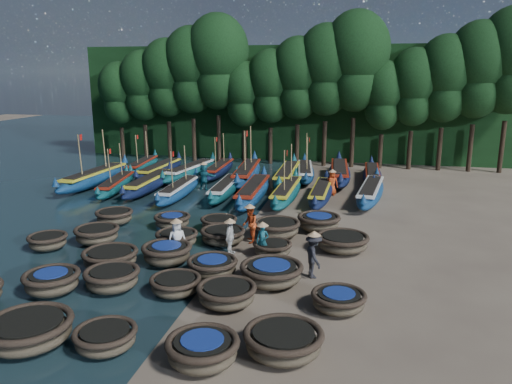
% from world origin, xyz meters
% --- Properties ---
extents(ground, '(120.00, 120.00, 0.00)m').
position_xyz_m(ground, '(0.00, 0.00, 0.00)').
color(ground, '#7C6E5B').
rests_on(ground, ground).
extents(foliage_wall, '(40.00, 3.00, 10.00)m').
position_xyz_m(foliage_wall, '(0.00, 23.50, 5.00)').
color(foliage_wall, black).
rests_on(foliage_wall, ground).
extents(coracle_1, '(2.64, 2.64, 0.83)m').
position_xyz_m(coracle_1, '(-3.61, -10.46, 0.47)').
color(coracle_1, brown).
rests_on(coracle_1, ground).
extents(coracle_2, '(2.04, 2.04, 0.67)m').
position_xyz_m(coracle_2, '(-1.32, -10.21, 0.38)').
color(coracle_2, brown).
rests_on(coracle_2, ground).
extents(coracle_3, '(2.05, 2.05, 0.79)m').
position_xyz_m(coracle_3, '(1.63, -10.35, 0.46)').
color(coracle_3, brown).
rests_on(coracle_3, ground).
extents(coracle_4, '(2.59, 2.59, 0.78)m').
position_xyz_m(coracle_4, '(3.70, -9.42, 0.44)').
color(coracle_4, brown).
rests_on(coracle_4, ground).
extents(coracle_5, '(2.32, 2.32, 0.81)m').
position_xyz_m(coracle_5, '(-5.08, -7.17, 0.47)').
color(coracle_5, brown).
rests_on(coracle_5, ground).
extents(coracle_6, '(2.11, 2.11, 0.82)m').
position_xyz_m(coracle_6, '(-3.09, -6.48, 0.47)').
color(coracle_6, brown).
rests_on(coracle_6, ground).
extents(coracle_7, '(2.04, 2.04, 0.67)m').
position_xyz_m(coracle_7, '(-0.70, -6.33, 0.38)').
color(coracle_7, brown).
rests_on(coracle_7, ground).
extents(coracle_8, '(2.22, 2.22, 0.74)m').
position_xyz_m(coracle_8, '(1.31, -6.76, 0.42)').
color(coracle_8, brown).
rests_on(coracle_8, ground).
extents(coracle_9, '(2.15, 2.15, 0.66)m').
position_xyz_m(coracle_9, '(5.06, -6.36, 0.38)').
color(coracle_9, brown).
rests_on(coracle_9, ground).
extents(coracle_10, '(2.07, 2.07, 0.69)m').
position_xyz_m(coracle_10, '(-7.99, -3.16, 0.40)').
color(coracle_10, brown).
rests_on(coracle_10, ground).
extents(coracle_11, '(2.47, 2.47, 0.76)m').
position_xyz_m(coracle_11, '(-4.20, -4.53, 0.43)').
color(coracle_11, brown).
rests_on(coracle_11, ground).
extents(coracle_12, '(2.29, 2.29, 0.84)m').
position_xyz_m(coracle_12, '(-2.11, -3.65, 0.49)').
color(coracle_12, brown).
rests_on(coracle_12, ground).
extents(coracle_13, '(2.07, 2.07, 0.73)m').
position_xyz_m(coracle_13, '(0.11, -4.49, 0.42)').
color(coracle_13, brown).
rests_on(coracle_13, ground).
extents(coracle_14, '(2.40, 2.40, 0.81)m').
position_xyz_m(coracle_14, '(2.49, -4.74, 0.46)').
color(coracle_14, brown).
rests_on(coracle_14, ground).
extents(coracle_15, '(2.07, 2.07, 0.79)m').
position_xyz_m(coracle_15, '(-6.25, -1.96, 0.46)').
color(coracle_15, brown).
rests_on(coracle_15, ground).
extents(coracle_16, '(1.94, 1.94, 0.72)m').
position_xyz_m(coracle_16, '(-2.47, -1.59, 0.41)').
color(coracle_16, brown).
rests_on(coracle_16, ground).
extents(coracle_17, '(2.44, 2.44, 0.74)m').
position_xyz_m(coracle_17, '(-0.53, -0.79, 0.42)').
color(coracle_17, brown).
rests_on(coracle_17, ground).
extents(coracle_18, '(1.85, 1.85, 0.64)m').
position_xyz_m(coracle_18, '(1.99, -1.83, 0.37)').
color(coracle_18, brown).
rests_on(coracle_18, ground).
extents(coracle_19, '(2.61, 2.61, 0.77)m').
position_xyz_m(coracle_19, '(4.92, -0.58, 0.44)').
color(coracle_19, brown).
rests_on(coracle_19, ground).
extents(coracle_20, '(2.36, 2.36, 0.76)m').
position_xyz_m(coracle_20, '(-6.90, 0.96, 0.43)').
color(coracle_20, brown).
rests_on(coracle_20, ground).
extents(coracle_21, '(1.96, 1.96, 0.71)m').
position_xyz_m(coracle_21, '(-3.69, 0.95, 0.41)').
color(coracle_21, brown).
rests_on(coracle_21, ground).
extents(coracle_22, '(2.26, 2.26, 0.68)m').
position_xyz_m(coracle_22, '(-1.28, 1.12, 0.39)').
color(coracle_22, brown).
rests_on(coracle_22, ground).
extents(coracle_23, '(2.76, 2.76, 0.81)m').
position_xyz_m(coracle_23, '(1.73, 0.71, 0.46)').
color(coracle_23, brown).
rests_on(coracle_23, ground).
extents(coracle_24, '(2.32, 2.32, 0.82)m').
position_xyz_m(coracle_24, '(3.63, 2.08, 0.48)').
color(coracle_24, brown).
rests_on(coracle_24, ground).
extents(long_boat_0, '(1.94, 8.96, 3.81)m').
position_xyz_m(long_boat_0, '(-12.57, 8.94, 0.60)').
color(long_boat_0, navy).
rests_on(long_boat_0, ground).
extents(long_boat_1, '(2.47, 7.18, 3.09)m').
position_xyz_m(long_boat_1, '(-10.28, 7.63, 0.49)').
color(long_boat_1, '#0E4C4F').
rests_on(long_boat_1, ground).
extents(long_boat_2, '(1.48, 8.03, 1.41)m').
position_xyz_m(long_boat_2, '(-8.19, 8.18, 0.54)').
color(long_boat_2, '#11133E').
rests_on(long_boat_2, ground).
extents(long_boat_3, '(1.46, 7.50, 3.18)m').
position_xyz_m(long_boat_3, '(-5.64, 7.04, 0.51)').
color(long_boat_3, navy).
rests_on(long_boat_3, ground).
extents(long_boat_4, '(1.58, 7.50, 1.32)m').
position_xyz_m(long_boat_4, '(-2.88, 8.02, 0.50)').
color(long_boat_4, '#0E4C4F').
rests_on(long_boat_4, ground).
extents(long_boat_5, '(1.73, 8.46, 1.49)m').
position_xyz_m(long_boat_5, '(-0.91, 7.33, 0.57)').
color(long_boat_5, navy).
rests_on(long_boat_5, ground).
extents(long_boat_6, '(1.49, 7.96, 3.38)m').
position_xyz_m(long_boat_6, '(1.12, 7.72, 0.54)').
color(long_boat_6, '#0E4C4F').
rests_on(long_boat_6, ground).
extents(long_boat_7, '(1.42, 7.44, 1.31)m').
position_xyz_m(long_boat_7, '(3.20, 8.19, 0.50)').
color(long_boat_7, '#11133E').
rests_on(long_boat_7, ground).
extents(long_boat_8, '(2.30, 8.09, 1.43)m').
position_xyz_m(long_boat_8, '(6.19, 8.85, 0.54)').
color(long_boat_8, navy).
rests_on(long_boat_8, ground).
extents(long_boat_9, '(2.02, 7.25, 3.10)m').
position_xyz_m(long_boat_9, '(-11.57, 14.47, 0.49)').
color(long_boat_9, '#0E4C4F').
rests_on(long_boat_9, ground).
extents(long_boat_10, '(1.63, 7.97, 1.40)m').
position_xyz_m(long_boat_10, '(-9.37, 12.78, 0.53)').
color(long_boat_10, '#11133E').
rests_on(long_boat_10, ground).
extents(long_boat_11, '(2.63, 8.10, 1.44)m').
position_xyz_m(long_boat_11, '(-6.95, 12.83, 0.55)').
color(long_boat_11, '#0E4C4F').
rests_on(long_boat_11, ground).
extents(long_boat_12, '(1.47, 7.41, 3.15)m').
position_xyz_m(long_boat_12, '(-5.07, 14.12, 0.50)').
color(long_boat_12, '#11133E').
rests_on(long_boat_12, ground).
extents(long_boat_13, '(2.37, 9.14, 3.89)m').
position_xyz_m(long_boat_13, '(-2.54, 12.60, 0.62)').
color(long_boat_13, navy).
rests_on(long_boat_13, ground).
extents(long_boat_14, '(1.74, 8.75, 1.54)m').
position_xyz_m(long_boat_14, '(0.40, 12.67, 0.59)').
color(long_boat_14, '#0E4C4F').
rests_on(long_boat_14, ground).
extents(long_boat_15, '(2.32, 7.65, 3.28)m').
position_xyz_m(long_boat_15, '(1.48, 14.45, 0.52)').
color(long_boat_15, navy).
rests_on(long_boat_15, ground).
extents(long_boat_16, '(2.15, 9.01, 1.59)m').
position_xyz_m(long_boat_16, '(4.00, 14.26, 0.60)').
color(long_boat_16, '#11133E').
rests_on(long_boat_16, ground).
extents(long_boat_17, '(1.43, 7.61, 1.34)m').
position_xyz_m(long_boat_17, '(6.34, 14.52, 0.51)').
color(long_boat_17, '#11133E').
rests_on(long_boat_17, ground).
extents(fisherman_0, '(0.94, 0.89, 1.82)m').
position_xyz_m(fisherman_0, '(-1.99, -2.77, 0.87)').
color(fisherman_0, silver).
rests_on(fisherman_0, ground).
extents(fisherman_1, '(0.60, 0.52, 1.73)m').
position_xyz_m(fisherman_1, '(1.63, -2.19, 0.88)').
color(fisherman_1, '#195C6B').
rests_on(fisherman_1, ground).
extents(fisherman_2, '(0.87, 1.00, 1.96)m').
position_xyz_m(fisherman_2, '(0.63, -0.30, 0.93)').
color(fisherman_2, '#BB3F18').
rests_on(fisherman_2, ground).
extents(fisherman_3, '(1.08, 1.32, 1.98)m').
position_xyz_m(fisherman_3, '(3.94, -3.74, 0.93)').
color(fisherman_3, black).
rests_on(fisherman_3, ground).
extents(fisherman_4, '(0.52, 0.92, 1.73)m').
position_xyz_m(fisherman_4, '(0.15, -1.98, 0.84)').
color(fisherman_4, silver).
rests_on(fisherman_4, ground).
extents(fisherman_5, '(1.75, 0.98, 2.00)m').
position_xyz_m(fisherman_5, '(-4.78, 9.49, 0.93)').
color(fisherman_5, '#195C6B').
rests_on(fisherman_5, ground).
extents(fisherman_6, '(0.78, 0.52, 1.80)m').
position_xyz_m(fisherman_6, '(3.75, 9.77, 0.86)').
color(fisherman_6, '#BB3F18').
rests_on(fisherman_6, ground).
extents(tree_0, '(3.68, 3.68, 8.68)m').
position_xyz_m(tree_0, '(-16.00, 20.00, 5.97)').
color(tree_0, black).
rests_on(tree_0, ground).
extents(tree_1, '(4.09, 4.09, 9.65)m').
position_xyz_m(tree_1, '(-13.70, 20.00, 6.65)').
color(tree_1, black).
rests_on(tree_1, ground).
extents(tree_2, '(4.51, 4.51, 10.63)m').
position_xyz_m(tree_2, '(-11.40, 20.00, 7.32)').
color(tree_2, black).
rests_on(tree_2, ground).
extents(tree_3, '(4.92, 4.92, 11.60)m').
position_xyz_m(tree_3, '(-9.10, 20.00, 8.00)').
color(tree_3, black).
rests_on(tree_3, ground).
extents(tree_4, '(5.34, 5.34, 12.58)m').
position_xyz_m(tree_4, '(-6.80, 20.00, 8.67)').
color(tree_4, black).
rests_on(tree_4, ground).
extents(tree_5, '(3.68, 3.68, 8.68)m').
position_xyz_m(tree_5, '(-4.50, 20.00, 5.97)').
color(tree_5, black).
rests_on(tree_5, ground).
extents(tree_6, '(4.09, 4.09, 9.65)m').
position_xyz_m(tree_6, '(-2.20, 20.00, 6.65)').
color(tree_6, black).
rests_on(tree_6, ground).
extents(tree_7, '(4.51, 4.51, 10.63)m').
position_xyz_m(tree_7, '(0.10, 20.00, 7.32)').
color(tree_7, black).
rests_on(tree_7, ground).
extents(tree_8, '(4.92, 4.92, 11.60)m').
position_xyz_m(tree_8, '(2.40, 20.00, 8.00)').
color(tree_8, black).
rests_on(tree_8, ground).
extents(tree_9, '(5.34, 5.34, 12.58)m').
position_xyz_m(tree_9, '(4.70, 20.00, 8.67)').
color(tree_9, black).
rests_on(tree_9, ground).
extents(tree_10, '(3.68, 3.68, 8.68)m').
position_xyz_m(tree_10, '(7.00, 20.00, 5.97)').
color(tree_10, black).
rests_on(tree_10, ground).
extents(tree_11, '(4.09, 4.09, 9.65)m').
position_xyz_m(tree_11, '(9.30, 20.00, 6.65)').
color(tree_11, black).
rests_on(tree_11, ground).
extents(tree_12, '(4.51, 4.51, 10.63)m').
position_xyz_m(tree_12, '(11.60, 20.00, 7.32)').
color(tree_12, black).
rests_on(tree_12, ground).
extents(tree_13, '(4.92, 4.92, 11.60)m').
position_xyz_m(tree_13, '(13.90, 20.00, 8.00)').
color(tree_13, black).
rests_on(tree_13, ground).
extents(tree_14, '(5.34, 5.34, 12.58)m').
position_xyz_m(tree_14, '(16.20, 20.00, 8.67)').
color(tree_14, black).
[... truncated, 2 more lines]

